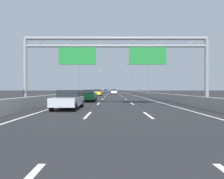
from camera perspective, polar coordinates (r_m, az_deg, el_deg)
ground_plane at (r=98.96m, az=0.04°, el=-0.80°), size 260.00×260.00×0.00m
lane_dash_left_1 at (r=11.64m, az=-7.37°, el=-7.55°), size 0.16×3.00×0.01m
lane_dash_left_2 at (r=20.56m, az=-4.21°, el=-4.22°), size 0.16×3.00×0.01m
lane_dash_left_3 at (r=29.52m, az=-2.98°, el=-2.91°), size 0.16×3.00×0.01m
lane_dash_left_4 at (r=38.51m, az=-2.32°, el=-2.21°), size 0.16×3.00×0.01m
lane_dash_left_5 at (r=47.49m, az=-1.91°, el=-1.77°), size 0.16×3.00×0.01m
lane_dash_left_6 at (r=56.49m, az=-1.64°, el=-1.47°), size 0.16×3.00×0.01m
lane_dash_left_7 at (r=65.48m, az=-1.43°, el=-1.25°), size 0.16×3.00×0.01m
lane_dash_left_8 at (r=74.48m, az=-1.28°, el=-1.09°), size 0.16×3.00×0.01m
lane_dash_left_9 at (r=83.47m, az=-1.16°, el=-0.96°), size 0.16×3.00×0.01m
lane_dash_left_10 at (r=92.47m, az=-1.06°, el=-0.86°), size 0.16×3.00×0.01m
lane_dash_left_11 at (r=101.47m, az=-0.99°, el=-0.77°), size 0.16×3.00×0.01m
lane_dash_left_12 at (r=110.47m, az=-0.92°, el=-0.70°), size 0.16×3.00×0.01m
lane_dash_left_13 at (r=119.47m, az=-0.86°, el=-0.64°), size 0.16×3.00×0.01m
lane_dash_left_14 at (r=128.46m, az=-0.81°, el=-0.59°), size 0.16×3.00×0.01m
lane_dash_left_15 at (r=137.46m, az=-0.77°, el=-0.54°), size 0.16×3.00×0.01m
lane_dash_left_16 at (r=146.46m, az=-0.73°, el=-0.50°), size 0.16×3.00×0.01m
lane_dash_left_17 at (r=155.46m, az=-0.70°, el=-0.47°), size 0.16×3.00×0.01m
lane_dash_right_1 at (r=11.75m, az=10.48°, el=-7.48°), size 0.16×3.00×0.01m
lane_dash_right_2 at (r=20.62m, az=5.84°, el=-4.21°), size 0.16×3.00×0.01m
lane_dash_right_3 at (r=29.57m, az=4.01°, el=-2.90°), size 0.16×3.00×0.01m
lane_dash_right_4 at (r=38.54m, az=3.04°, el=-2.20°), size 0.16×3.00×0.01m
lane_dash_right_5 at (r=47.52m, az=2.43°, el=-1.77°), size 0.16×3.00×0.01m
lane_dash_right_6 at (r=56.51m, az=2.02°, el=-1.47°), size 0.16×3.00×0.01m
lane_dash_right_7 at (r=65.50m, az=1.72°, el=-1.25°), size 0.16×3.00×0.01m
lane_dash_right_8 at (r=74.49m, az=1.49°, el=-1.09°), size 0.16×3.00×0.01m
lane_dash_right_9 at (r=83.49m, az=1.31°, el=-0.96°), size 0.16×3.00×0.01m
lane_dash_right_10 at (r=92.48m, az=1.17°, el=-0.86°), size 0.16×3.00×0.01m
lane_dash_right_11 at (r=101.48m, az=1.05°, el=-0.77°), size 0.16×3.00×0.01m
lane_dash_right_12 at (r=110.48m, az=0.95°, el=-0.70°), size 0.16×3.00×0.01m
lane_dash_right_13 at (r=119.48m, az=0.86°, el=-0.64°), size 0.16×3.00×0.01m
lane_dash_right_14 at (r=128.47m, az=0.79°, el=-0.59°), size 0.16×3.00×0.01m
lane_dash_right_15 at (r=137.47m, az=0.73°, el=-0.54°), size 0.16×3.00×0.01m
lane_dash_right_16 at (r=146.47m, az=0.67°, el=-0.50°), size 0.16×3.00×0.01m
lane_dash_right_17 at (r=155.47m, az=0.63°, el=-0.47°), size 0.16×3.00×0.01m
edge_line_left at (r=87.10m, az=-3.39°, el=-0.92°), size 0.16×176.00×0.01m
edge_line_right at (r=87.14m, az=3.52°, el=-0.92°), size 0.16×176.00×0.01m
barrier_left at (r=109.15m, az=-3.61°, el=-0.47°), size 0.45×220.00×0.95m
barrier_right at (r=109.19m, az=3.64°, el=-0.47°), size 0.45×220.00×0.95m
sign_gantry at (r=17.73m, az=0.76°, el=10.76°), size 16.96×0.36×6.36m
streetlamp_left_mid at (r=43.29m, az=-9.66°, el=5.19°), size 2.58×0.28×9.50m
streetlamp_right_mid at (r=43.41m, az=10.25°, el=5.18°), size 2.58×0.28×9.50m
streetlamp_left_far at (r=77.81m, az=-5.42°, el=2.93°), size 2.58×0.28×9.50m
streetlamp_right_far at (r=77.88m, az=5.60°, el=2.93°), size 2.58×0.28×9.50m
yellow_car at (r=44.94m, az=-4.54°, el=-0.89°), size 1.83×4.40×1.53m
blue_car at (r=95.57m, az=-2.06°, el=-0.37°), size 1.85×4.23×1.48m
green_car at (r=24.89m, az=-7.10°, el=-1.71°), size 1.76×4.58×1.49m
silver_car at (r=15.36m, az=-12.99°, el=-2.90°), size 1.82×4.29×1.49m
white_car at (r=60.86m, az=0.39°, el=-0.63°), size 1.81×4.31×1.48m
orange_car at (r=127.04m, az=-1.57°, el=-0.26°), size 1.88×4.50×1.49m
black_car at (r=78.93m, az=0.12°, el=-0.45°), size 1.83×4.19×1.55m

